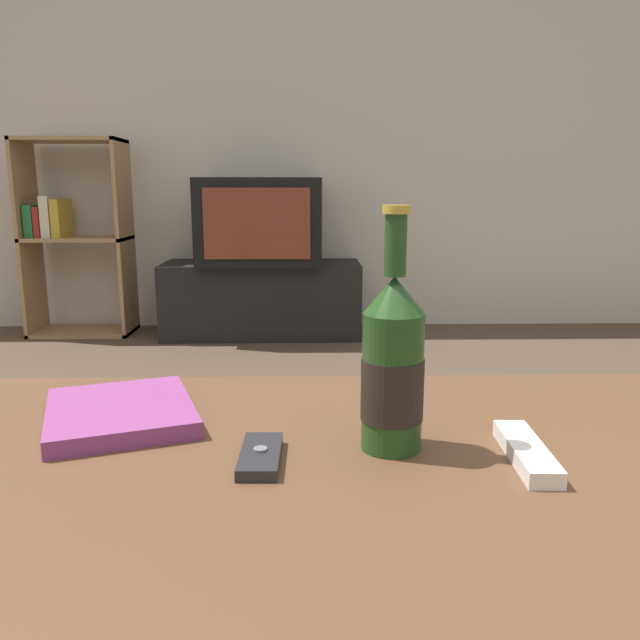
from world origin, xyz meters
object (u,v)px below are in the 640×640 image
object	(u,v)px
beer_bottle	(393,367)
cell_phone	(261,456)
television	(261,221)
remote_control	(526,452)
table_book	(120,412)
tv_stand	(262,299)
bookshelf	(71,234)

from	to	relation	value
beer_bottle	cell_phone	bearing A→B (deg)	-166.93
television	remote_control	bearing A→B (deg)	-79.55
table_book	remote_control	bearing A→B (deg)	-34.60
tv_stand	table_book	world-z (taller)	table_book
tv_stand	television	world-z (taller)	television
bookshelf	table_book	distance (m)	2.84
table_book	cell_phone	bearing A→B (deg)	-53.46
table_book	television	bearing A→B (deg)	70.23
cell_phone	remote_control	world-z (taller)	remote_control
bookshelf	remote_control	distance (m)	3.19
beer_bottle	cell_phone	size ratio (longest dim) A/B	2.63
television	cell_phone	size ratio (longest dim) A/B	5.73
tv_stand	remote_control	size ratio (longest dim) A/B	6.77
remote_control	tv_stand	bearing A→B (deg)	103.25
television	cell_phone	world-z (taller)	television
table_book	beer_bottle	bearing A→B (deg)	-34.93
cell_phone	table_book	bearing A→B (deg)	147.13
tv_stand	beer_bottle	size ratio (longest dim) A/B	3.61
tv_stand	table_book	distance (m)	2.60
bookshelf	beer_bottle	xyz separation A→B (m)	(1.39, -2.75, 0.03)
tv_stand	television	xyz separation A→B (m)	(0.00, -0.00, 0.43)
tv_stand	beer_bottle	xyz separation A→B (m)	(0.35, -2.69, 0.38)
remote_control	television	bearing A→B (deg)	103.26
tv_stand	cell_phone	bearing A→B (deg)	-86.06
cell_phone	table_book	xyz separation A→B (m)	(-0.20, 0.14, 0.00)
bookshelf	cell_phone	xyz separation A→B (m)	(1.24, -2.79, -0.07)
tv_stand	beer_bottle	bearing A→B (deg)	-82.65
bookshelf	remote_control	world-z (taller)	bookshelf
bookshelf	beer_bottle	distance (m)	3.08
tv_stand	television	bearing A→B (deg)	-90.00
bookshelf	remote_control	xyz separation A→B (m)	(1.55, -2.79, -0.07)
beer_bottle	bookshelf	bearing A→B (deg)	116.88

